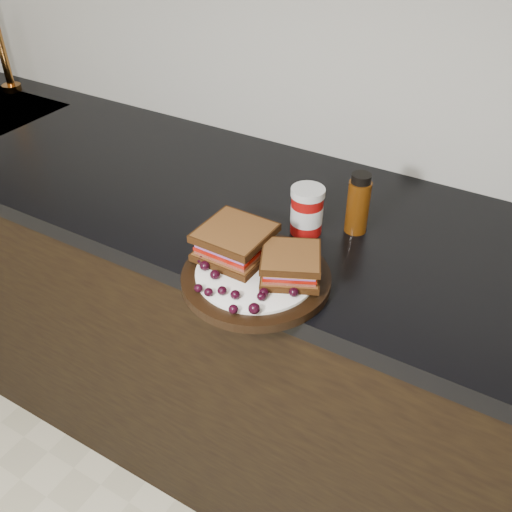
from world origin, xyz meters
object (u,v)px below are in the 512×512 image
(sandwich_left, at_px, (235,242))
(condiment_jar, at_px, (307,211))
(plate, at_px, (256,278))
(oil_bottle, at_px, (358,203))

(sandwich_left, relative_size, condiment_jar, 1.24)
(condiment_jar, bearing_deg, plate, -91.32)
(sandwich_left, distance_m, condiment_jar, 0.18)
(sandwich_left, height_order, condiment_jar, condiment_jar)
(plate, bearing_deg, sandwich_left, 157.47)
(plate, height_order, oil_bottle, oil_bottle)
(sandwich_left, distance_m, oil_bottle, 0.28)
(plate, bearing_deg, condiment_jar, 88.68)
(plate, distance_m, oil_bottle, 0.28)
(plate, distance_m, sandwich_left, 0.08)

